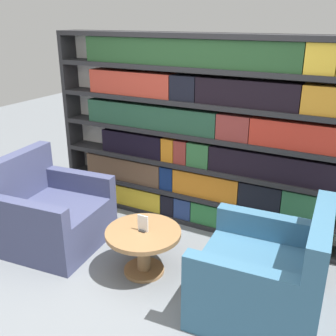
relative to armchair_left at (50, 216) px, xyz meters
name	(u,v)px	position (x,y,z in m)	size (l,w,h in m)	color
ground_plane	(130,293)	(1.15, -0.31, -0.31)	(14.00, 14.00, 0.00)	slate
bookshelf	(204,136)	(1.19, 1.11, 0.71)	(3.45, 0.30, 2.04)	silver
armchair_left	(50,216)	(0.00, 0.00, 0.00)	(1.01, 1.01, 0.92)	#42476B
armchair_right	(265,279)	(2.19, 0.01, 0.00)	(0.98, 0.98, 0.92)	#386684
coffee_table	(143,243)	(1.10, 0.01, 0.00)	(0.67, 0.67, 0.42)	olive
table_sign	(143,224)	(1.10, 0.01, 0.18)	(0.10, 0.06, 0.15)	black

